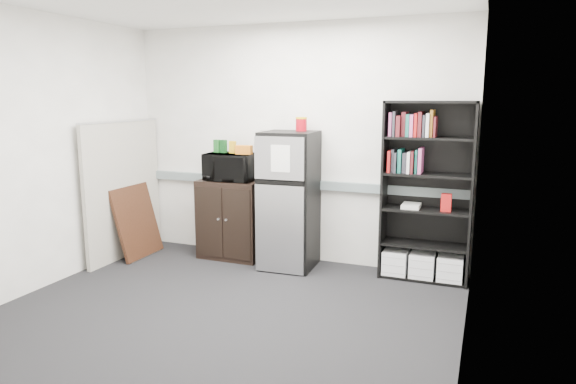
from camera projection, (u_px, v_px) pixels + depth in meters
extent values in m
plane|color=black|center=(223.00, 313.00, 4.54)|extent=(4.00, 4.00, 0.00)
cube|color=silver|center=(294.00, 144.00, 5.89)|extent=(4.00, 0.02, 2.70)
cube|color=silver|center=(473.00, 175.00, 3.57)|extent=(0.02, 3.50, 2.70)
cube|color=silver|center=(39.00, 153.00, 5.01)|extent=(0.02, 3.50, 2.70)
cube|color=slate|center=(293.00, 183.00, 5.95)|extent=(3.92, 0.05, 0.10)
cube|color=white|center=(266.00, 126.00, 5.98)|extent=(0.14, 0.00, 0.10)
cube|color=black|center=(384.00, 190.00, 5.40)|extent=(0.02, 0.34, 1.85)
cube|color=black|center=(472.00, 195.00, 5.09)|extent=(0.02, 0.34, 1.85)
cube|color=black|center=(429.00, 190.00, 5.40)|extent=(0.90, 0.02, 1.85)
cube|color=black|center=(431.00, 102.00, 5.08)|extent=(0.90, 0.34, 0.02)
cube|color=black|center=(423.00, 277.00, 5.41)|extent=(0.85, 0.32, 0.03)
cube|color=black|center=(424.00, 245.00, 5.35)|extent=(0.85, 0.32, 0.03)
cube|color=black|center=(426.00, 210.00, 5.28)|extent=(0.85, 0.32, 0.02)
cube|color=black|center=(428.00, 174.00, 5.21)|extent=(0.85, 0.32, 0.02)
cube|color=black|center=(429.00, 138.00, 5.15)|extent=(0.85, 0.32, 0.02)
cube|color=white|center=(396.00, 261.00, 5.48)|extent=(0.25, 0.30, 0.25)
cube|color=white|center=(423.00, 264.00, 5.38)|extent=(0.25, 0.30, 0.25)
cube|color=white|center=(450.00, 267.00, 5.28)|extent=(0.25, 0.30, 0.25)
cube|color=#A49E91|center=(124.00, 190.00, 6.06)|extent=(0.05, 1.30, 1.60)
cube|color=#B2B2B7|center=(119.00, 121.00, 5.91)|extent=(0.06, 1.30, 0.02)
cube|color=black|center=(232.00, 219.00, 6.08)|extent=(0.74, 0.47, 0.93)
cube|color=black|center=(209.00, 222.00, 5.92)|extent=(0.34, 0.01, 0.82)
cube|color=black|center=(237.00, 225.00, 5.79)|extent=(0.34, 0.01, 0.82)
cylinder|color=#B2B2B7|center=(218.00, 219.00, 5.85)|extent=(0.02, 0.02, 0.02)
cylinder|color=#B2B2B7|center=(226.00, 220.00, 5.82)|extent=(0.02, 0.02, 0.02)
imported|color=black|center=(231.00, 167.00, 5.94)|extent=(0.59, 0.42, 0.31)
cube|color=#19591F|center=(217.00, 146.00, 6.00)|extent=(0.08, 0.06, 0.15)
cube|color=#0D3B15|center=(223.00, 146.00, 5.97)|extent=(0.08, 0.06, 0.15)
cube|color=gold|center=(233.00, 147.00, 5.93)|extent=(0.07, 0.05, 0.14)
cube|color=#C86714|center=(244.00, 150.00, 5.83)|extent=(0.19, 0.12, 0.10)
cube|color=black|center=(289.00, 201.00, 5.68)|extent=(0.59, 0.59, 1.50)
cube|color=#ABABB0|center=(279.00, 158.00, 5.32)|extent=(0.55, 0.04, 0.45)
cube|color=#ABABB0|center=(279.00, 230.00, 5.46)|extent=(0.55, 0.04, 0.96)
cube|color=black|center=(279.00, 183.00, 5.36)|extent=(0.55, 0.03, 0.03)
cube|color=white|center=(280.00, 159.00, 5.30)|extent=(0.21, 0.01, 0.28)
cube|color=black|center=(289.00, 132.00, 5.55)|extent=(0.59, 0.59, 0.02)
cylinder|color=#A50714|center=(301.00, 124.00, 5.61)|extent=(0.12, 0.12, 0.15)
cylinder|color=gold|center=(301.00, 116.00, 5.59)|extent=(0.13, 0.13, 0.02)
cube|color=black|center=(137.00, 221.00, 6.12)|extent=(0.25, 0.67, 0.85)
cube|color=beige|center=(138.00, 221.00, 6.11)|extent=(0.19, 0.57, 0.71)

